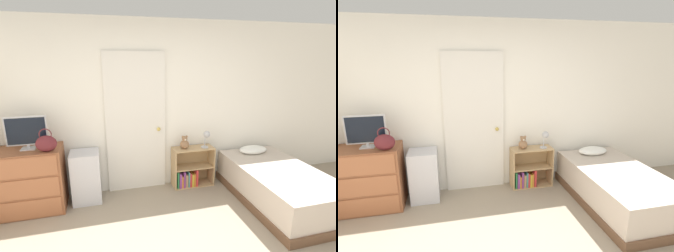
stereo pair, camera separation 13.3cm
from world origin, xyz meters
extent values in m
cube|color=white|center=(0.00, 2.17, 1.27)|extent=(10.00, 0.06, 2.55)
cube|color=silver|center=(-0.25, 2.12, 1.05)|extent=(0.89, 0.04, 2.09)
sphere|color=gold|center=(0.08, 2.08, 0.95)|extent=(0.06, 0.06, 0.06)
cube|color=brown|center=(-1.70, 1.87, 0.43)|extent=(0.82, 0.50, 0.86)
cube|color=#9D5B39|center=(-1.70, 1.62, 0.15)|extent=(0.75, 0.01, 0.25)
cube|color=#9D5B39|center=(-1.70, 1.62, 0.43)|extent=(0.75, 0.01, 0.25)
cube|color=#9D5B39|center=(-1.70, 1.62, 0.72)|extent=(0.75, 0.01, 0.25)
cube|color=#B7B7BC|center=(-1.68, 1.89, 0.87)|extent=(0.17, 0.16, 0.01)
cylinder|color=#B7B7BC|center=(-1.68, 1.89, 0.90)|extent=(0.04, 0.04, 0.04)
cube|color=#B7B7BC|center=(-1.68, 1.89, 1.11)|extent=(0.50, 0.02, 0.38)
cube|color=black|center=(-1.68, 1.88, 1.11)|extent=(0.46, 0.01, 0.34)
ellipsoid|color=#591E23|center=(-1.44, 1.72, 0.97)|extent=(0.25, 0.13, 0.21)
torus|color=#591E23|center=(-1.44, 1.72, 1.09)|extent=(0.15, 0.01, 0.15)
cube|color=silver|center=(-1.01, 1.94, 0.37)|extent=(0.39, 0.38, 0.74)
cube|color=tan|center=(0.30, 1.99, 0.32)|extent=(0.02, 0.27, 0.63)
cube|color=tan|center=(0.93, 1.99, 0.32)|extent=(0.02, 0.27, 0.63)
cube|color=tan|center=(0.62, 1.99, 0.01)|extent=(0.62, 0.27, 0.02)
cube|color=tan|center=(0.62, 1.99, 0.32)|extent=(0.62, 0.27, 0.02)
cube|color=tan|center=(0.62, 1.99, 0.62)|extent=(0.62, 0.27, 0.02)
cube|color=tan|center=(0.62, 2.12, 0.32)|extent=(0.65, 0.01, 0.63)
cube|color=#338C4C|center=(0.34, 1.96, 0.15)|extent=(0.02, 0.19, 0.27)
cube|color=#8C3F8C|center=(0.38, 1.97, 0.14)|extent=(0.04, 0.21, 0.24)
cube|color=orange|center=(0.41, 1.96, 0.11)|extent=(0.02, 0.21, 0.19)
cube|color=#8C3F8C|center=(0.45, 1.95, 0.15)|extent=(0.03, 0.17, 0.26)
cube|color=tan|center=(0.49, 1.96, 0.12)|extent=(0.04, 0.21, 0.21)
cube|color=teal|center=(0.52, 1.96, 0.14)|extent=(0.02, 0.21, 0.25)
cube|color=red|center=(0.55, 1.97, 0.13)|extent=(0.03, 0.22, 0.22)
cube|color=gold|center=(0.59, 1.95, 0.12)|extent=(0.03, 0.19, 0.21)
cube|color=orange|center=(0.61, 1.96, 0.13)|extent=(0.02, 0.19, 0.22)
cube|color=red|center=(0.65, 1.97, 0.16)|extent=(0.03, 0.23, 0.27)
sphere|color=#8C6647|center=(0.47, 1.99, 0.70)|extent=(0.14, 0.14, 0.14)
sphere|color=#8C6647|center=(0.47, 1.99, 0.79)|extent=(0.09, 0.09, 0.09)
sphere|color=silver|center=(0.47, 1.95, 0.79)|extent=(0.03, 0.03, 0.03)
sphere|color=#8C6647|center=(0.44, 1.99, 0.83)|extent=(0.04, 0.04, 0.04)
sphere|color=#8C6647|center=(0.51, 1.99, 0.83)|extent=(0.04, 0.04, 0.04)
cylinder|color=#B2B2B7|center=(0.80, 1.96, 0.64)|extent=(0.12, 0.12, 0.01)
cylinder|color=#B2B2B7|center=(0.80, 1.96, 0.73)|extent=(0.01, 0.01, 0.17)
sphere|color=#B2B2B7|center=(0.82, 1.94, 0.85)|extent=(0.11, 0.11, 0.11)
cube|color=brown|center=(1.61, 1.21, 0.06)|extent=(1.04, 1.84, 0.12)
cube|color=beige|center=(1.61, 1.21, 0.31)|extent=(1.00, 1.78, 0.38)
ellipsoid|color=white|center=(1.61, 1.87, 0.55)|extent=(0.47, 0.28, 0.12)
camera|label=1|loc=(-0.78, -1.66, 2.02)|focal=28.00mm
camera|label=2|loc=(-0.65, -1.69, 2.02)|focal=28.00mm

